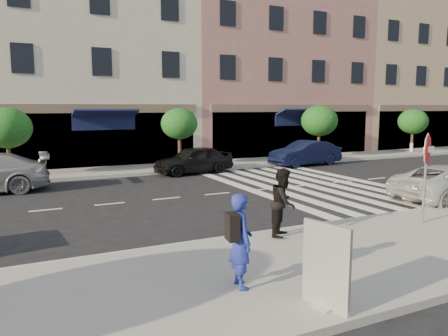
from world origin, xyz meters
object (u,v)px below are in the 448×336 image
stop_sign (427,158)px  walker (284,202)px  car_far_mid (194,160)px  poster_board (326,267)px  car_far_right (305,153)px  photographer (241,241)px

stop_sign → walker: bearing=164.5°
stop_sign → car_far_mid: size_ratio=0.61×
poster_board → car_far_mid: (3.70, 14.60, -0.13)m
walker → car_far_right: bearing=8.2°
stop_sign → car_far_mid: 11.94m
photographer → poster_board: size_ratio=1.22×
walker → car_far_right: (8.82, 11.10, -0.28)m
poster_board → photographer: bearing=109.7°
photographer → car_far_right: photographer is taller
walker → car_far_mid: walker is taller
car_far_right → car_far_mid: bearing=-94.2°
car_far_right → photographer: bearing=-44.1°
car_far_mid → walker: bearing=-17.9°
car_far_mid → car_far_right: (6.67, 0.00, 0.02)m
car_far_mid → photographer: bearing=-25.6°
photographer → poster_board: photographer is taller
stop_sign → car_far_right: stop_sign is taller
photographer → car_far_mid: bearing=-9.7°
walker → car_far_right: size_ratio=0.39×
photographer → poster_board: bearing=-138.9°
poster_board → car_far_right: poster_board is taller
stop_sign → photographer: size_ratio=1.46×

